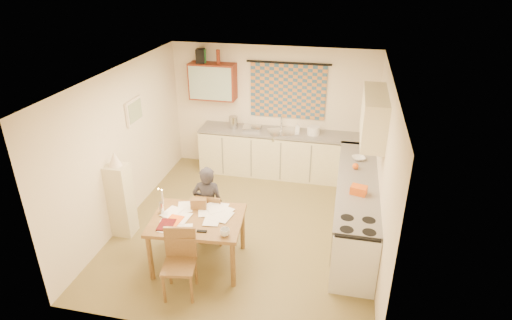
% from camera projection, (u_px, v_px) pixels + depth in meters
% --- Properties ---
extents(floor, '(4.00, 4.50, 0.02)m').
position_uv_depth(floor, '(246.00, 227.00, 6.99)').
color(floor, brown).
rests_on(floor, ground).
extents(ceiling, '(4.00, 4.50, 0.02)m').
position_uv_depth(ceiling, '(244.00, 75.00, 5.91)').
color(ceiling, white).
rests_on(ceiling, floor).
extents(wall_back, '(4.00, 0.02, 2.50)m').
position_uv_depth(wall_back, '(272.00, 110.00, 8.44)').
color(wall_back, '#F5E5C5').
rests_on(wall_back, floor).
extents(wall_front, '(4.00, 0.02, 2.50)m').
position_uv_depth(wall_front, '(194.00, 247.00, 4.46)').
color(wall_front, '#F5E5C5').
rests_on(wall_front, floor).
extents(wall_left, '(0.02, 4.50, 2.50)m').
position_uv_depth(wall_left, '(124.00, 146.00, 6.84)').
color(wall_left, '#F5E5C5').
rests_on(wall_left, floor).
extents(wall_right, '(0.02, 4.50, 2.50)m').
position_uv_depth(wall_right, '(383.00, 170.00, 6.06)').
color(wall_right, '#F5E5C5').
rests_on(wall_right, floor).
extents(window_blind, '(1.45, 0.03, 1.05)m').
position_uv_depth(window_blind, '(288.00, 91.00, 8.18)').
color(window_blind, '#305676').
rests_on(window_blind, wall_back).
extents(curtain_rod, '(1.60, 0.04, 0.04)m').
position_uv_depth(curtain_rod, '(289.00, 63.00, 7.92)').
color(curtain_rod, black).
rests_on(curtain_rod, wall_back).
extents(wall_cabinet, '(0.90, 0.34, 0.70)m').
position_uv_depth(wall_cabinet, '(213.00, 81.00, 8.27)').
color(wall_cabinet, '#632010').
rests_on(wall_cabinet, wall_back).
extents(wall_cabinet_glass, '(0.84, 0.02, 0.64)m').
position_uv_depth(wall_cabinet_glass, '(210.00, 84.00, 8.12)').
color(wall_cabinet_glass, '#99B2A5').
rests_on(wall_cabinet_glass, wall_back).
extents(upper_cabinet_right, '(0.34, 1.30, 0.70)m').
position_uv_depth(upper_cabinet_right, '(374.00, 116.00, 6.32)').
color(upper_cabinet_right, beige).
rests_on(upper_cabinet_right, wall_right).
extents(framed_print, '(0.04, 0.50, 0.40)m').
position_uv_depth(framed_print, '(134.00, 111.00, 6.99)').
color(framed_print, '#F9E5CF').
rests_on(framed_print, wall_left).
extents(print_canvas, '(0.01, 0.42, 0.32)m').
position_uv_depth(print_canvas, '(135.00, 111.00, 6.98)').
color(print_canvas, beige).
rests_on(print_canvas, wall_left).
extents(counter_back, '(3.30, 0.62, 0.92)m').
position_uv_depth(counter_back, '(283.00, 154.00, 8.46)').
color(counter_back, beige).
rests_on(counter_back, floor).
extents(counter_right, '(0.62, 2.95, 0.92)m').
position_uv_depth(counter_right, '(355.00, 206.00, 6.70)').
color(counter_right, beige).
rests_on(counter_right, floor).
extents(stove, '(0.59, 0.59, 0.91)m').
position_uv_depth(stove, '(354.00, 254.00, 5.61)').
color(stove, white).
rests_on(stove, floor).
extents(sink, '(0.69, 0.64, 0.10)m').
position_uv_depth(sink, '(283.00, 134.00, 8.28)').
color(sink, silver).
rests_on(sink, counter_back).
extents(tap, '(0.04, 0.04, 0.28)m').
position_uv_depth(tap, '(282.00, 122.00, 8.37)').
color(tap, silver).
rests_on(tap, counter_back).
extents(dish_rack, '(0.38, 0.34, 0.06)m').
position_uv_depth(dish_rack, '(252.00, 128.00, 8.36)').
color(dish_rack, silver).
rests_on(dish_rack, counter_back).
extents(kettle, '(0.20, 0.20, 0.24)m').
position_uv_depth(kettle, '(234.00, 122.00, 8.40)').
color(kettle, silver).
rests_on(kettle, counter_back).
extents(mixing_bowl, '(0.28, 0.28, 0.16)m').
position_uv_depth(mixing_bowl, '(313.00, 130.00, 8.11)').
color(mixing_bowl, white).
rests_on(mixing_bowl, counter_back).
extents(soap_bottle, '(0.10, 0.10, 0.19)m').
position_uv_depth(soap_bottle, '(298.00, 128.00, 8.21)').
color(soap_bottle, white).
rests_on(soap_bottle, counter_back).
extents(bowl, '(0.33, 0.33, 0.05)m').
position_uv_depth(bowl, '(359.00, 158.00, 7.12)').
color(bowl, white).
rests_on(bowl, counter_right).
extents(orange_bag, '(0.25, 0.21, 0.12)m').
position_uv_depth(orange_bag, '(359.00, 190.00, 6.09)').
color(orange_bag, orange).
rests_on(orange_bag, counter_right).
extents(fruit_orange, '(0.10, 0.10, 0.10)m').
position_uv_depth(fruit_orange, '(355.00, 166.00, 6.80)').
color(fruit_orange, orange).
rests_on(fruit_orange, counter_right).
extents(speaker, '(0.19, 0.22, 0.26)m').
position_uv_depth(speaker, '(201.00, 56.00, 8.10)').
color(speaker, black).
rests_on(speaker, wall_cabinet).
extents(bottle_green, '(0.08, 0.08, 0.26)m').
position_uv_depth(bottle_green, '(204.00, 56.00, 8.09)').
color(bottle_green, '#195926').
rests_on(bottle_green, wall_cabinet).
extents(bottle_brown, '(0.07, 0.07, 0.26)m').
position_uv_depth(bottle_brown, '(218.00, 57.00, 8.04)').
color(bottle_brown, '#632010').
rests_on(bottle_brown, wall_cabinet).
extents(dining_table, '(1.32, 1.05, 0.75)m').
position_uv_depth(dining_table, '(199.00, 241.00, 6.00)').
color(dining_table, brown).
rests_on(dining_table, floor).
extents(chair_far, '(0.38, 0.38, 0.84)m').
position_uv_depth(chair_far, '(213.00, 225.00, 6.57)').
color(chair_far, brown).
rests_on(chair_far, floor).
extents(chair_near, '(0.47, 0.47, 0.90)m').
position_uv_depth(chair_near, '(180.00, 275.00, 5.51)').
color(chair_near, brown).
rests_on(chair_near, floor).
extents(person, '(0.52, 0.40, 1.27)m').
position_uv_depth(person, '(208.00, 205.00, 6.38)').
color(person, black).
rests_on(person, floor).
extents(shelf_stand, '(0.32, 0.30, 1.19)m').
position_uv_depth(shelf_stand, '(121.00, 200.00, 6.58)').
color(shelf_stand, beige).
rests_on(shelf_stand, floor).
extents(lampshade, '(0.20, 0.20, 0.22)m').
position_uv_depth(lampshade, '(115.00, 159.00, 6.28)').
color(lampshade, '#F9E5CF').
rests_on(lampshade, shelf_stand).
extents(letter_rack, '(0.23, 0.14, 0.16)m').
position_uv_depth(letter_rack, '(199.00, 204.00, 6.04)').
color(letter_rack, brown).
rests_on(letter_rack, dining_table).
extents(mug, '(0.13, 0.13, 0.10)m').
position_uv_depth(mug, '(225.00, 232.00, 5.47)').
color(mug, white).
rests_on(mug, dining_table).
extents(magazine, '(0.26, 0.32, 0.03)m').
position_uv_depth(magazine, '(159.00, 224.00, 5.69)').
color(magazine, '#70070A').
rests_on(magazine, dining_table).
extents(book, '(0.26, 0.31, 0.02)m').
position_uv_depth(book, '(167.00, 220.00, 5.80)').
color(book, orange).
rests_on(book, dining_table).
extents(orange_box, '(0.13, 0.09, 0.04)m').
position_uv_depth(orange_box, '(170.00, 230.00, 5.57)').
color(orange_box, orange).
rests_on(orange_box, dining_table).
extents(eyeglasses, '(0.13, 0.06, 0.02)m').
position_uv_depth(eyeglasses, '(202.00, 231.00, 5.56)').
color(eyeglasses, black).
rests_on(eyeglasses, dining_table).
extents(candle_holder, '(0.06, 0.06, 0.18)m').
position_uv_depth(candle_holder, '(162.00, 208.00, 5.92)').
color(candle_holder, silver).
rests_on(candle_holder, dining_table).
extents(candle, '(0.03, 0.03, 0.22)m').
position_uv_depth(candle, '(162.00, 197.00, 5.80)').
color(candle, white).
rests_on(candle, dining_table).
extents(candle_flame, '(0.02, 0.02, 0.02)m').
position_uv_depth(candle_flame, '(158.00, 189.00, 5.75)').
color(candle_flame, '#FFCC66').
rests_on(candle_flame, dining_table).
extents(papers, '(0.99, 0.95, 0.02)m').
position_uv_depth(papers, '(197.00, 215.00, 5.90)').
color(papers, white).
rests_on(papers, dining_table).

